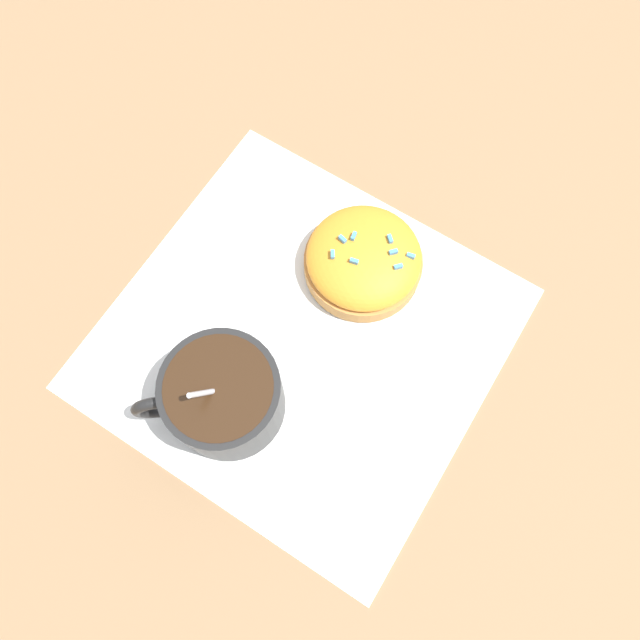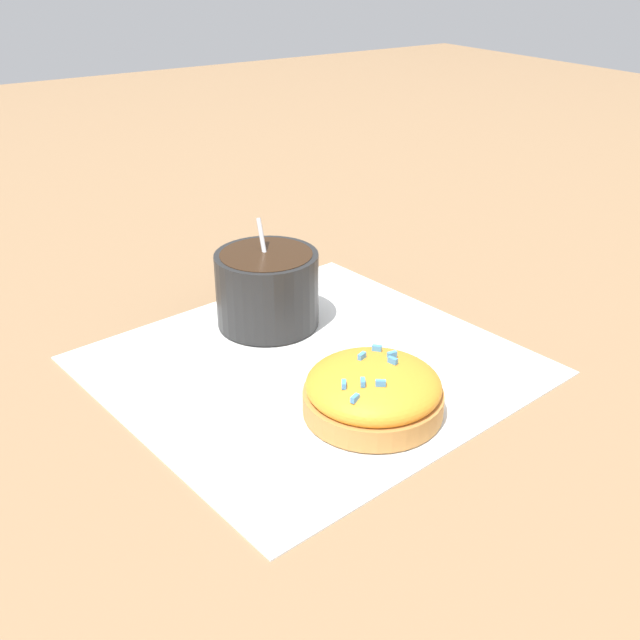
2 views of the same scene
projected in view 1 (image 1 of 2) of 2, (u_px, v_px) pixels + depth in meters
ground_plane at (302, 338)px, 0.53m from camera, size 3.00×3.00×0.00m
paper_napkin at (302, 338)px, 0.53m from camera, size 0.34×0.35×0.00m
coffee_cup at (222, 396)px, 0.47m from camera, size 0.10×0.10×0.09m
frosted_pastry at (362, 259)px, 0.53m from camera, size 0.10×0.10×0.04m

